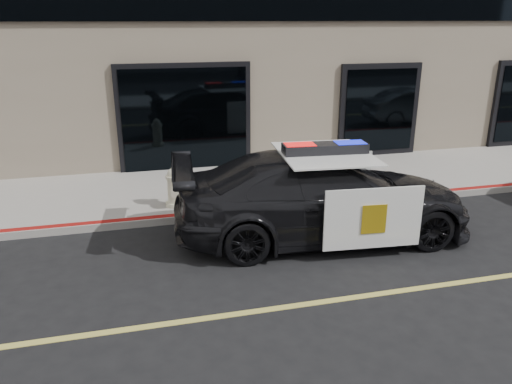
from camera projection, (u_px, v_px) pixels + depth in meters
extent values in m
plane|color=black|center=(314.00, 303.00, 7.25)|extent=(120.00, 120.00, 0.00)
cube|color=gray|center=(237.00, 187.00, 12.03)|extent=(60.00, 3.50, 0.15)
imported|color=black|center=(323.00, 196.00, 9.26)|extent=(3.16, 5.88, 1.60)
cube|color=white|center=(373.00, 219.00, 8.29)|extent=(1.70, 0.18, 1.07)
cube|color=white|center=(331.00, 177.00, 10.42)|extent=(1.70, 0.18, 1.07)
cube|color=white|center=(325.00, 154.00, 9.00)|extent=(1.75, 2.05, 0.03)
cube|color=gold|center=(374.00, 219.00, 8.26)|extent=(0.43, 0.05, 0.51)
cube|color=black|center=(325.00, 149.00, 8.97)|extent=(1.56, 0.53, 0.19)
cube|color=red|center=(300.00, 149.00, 8.89)|extent=(0.56, 0.39, 0.17)
cube|color=#0C19CC|center=(350.00, 147.00, 9.03)|extent=(0.56, 0.39, 0.17)
cylinder|color=beige|center=(175.00, 204.00, 10.59)|extent=(0.39, 0.39, 0.09)
cylinder|color=beige|center=(174.00, 190.00, 10.48)|extent=(0.28, 0.28, 0.54)
cylinder|color=beige|center=(173.00, 177.00, 10.39)|extent=(0.33, 0.33, 0.06)
sphere|color=beige|center=(173.00, 174.00, 10.37)|extent=(0.25, 0.25, 0.25)
cylinder|color=beige|center=(173.00, 169.00, 10.33)|extent=(0.08, 0.08, 0.08)
cylinder|color=beige|center=(173.00, 184.00, 10.63)|extent=(0.14, 0.13, 0.14)
cylinder|color=beige|center=(175.00, 189.00, 10.29)|extent=(0.14, 0.13, 0.14)
cylinder|color=beige|center=(175.00, 193.00, 10.29)|extent=(0.18, 0.15, 0.18)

